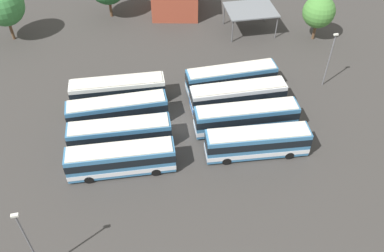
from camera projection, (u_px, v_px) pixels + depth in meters
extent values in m
plane|color=#383533|center=(182.00, 126.00, 49.27)|extent=(94.89, 94.89, 0.00)
cube|color=teal|center=(231.00, 79.00, 53.19)|extent=(11.82, 2.51, 3.02)
cube|color=beige|center=(232.00, 69.00, 52.10)|extent=(11.34, 2.31, 0.14)
cube|color=black|center=(231.00, 76.00, 52.86)|extent=(11.88, 2.54, 0.96)
cube|color=silver|center=(231.00, 84.00, 53.77)|extent=(11.88, 2.54, 0.60)
cube|color=black|center=(187.00, 81.00, 51.84)|extent=(0.07, 1.99, 1.11)
cylinder|color=black|center=(206.00, 95.00, 52.71)|extent=(1.00, 0.31, 1.00)
cylinder|color=black|center=(202.00, 85.00, 54.29)|extent=(1.00, 0.31, 1.00)
cylinder|color=black|center=(259.00, 88.00, 53.88)|extent=(1.00, 0.31, 1.00)
cylinder|color=black|center=(254.00, 78.00, 55.46)|extent=(1.00, 0.31, 1.00)
cube|color=silver|center=(238.00, 96.00, 50.52)|extent=(11.87, 2.94, 3.02)
cube|color=beige|center=(239.00, 86.00, 49.43)|extent=(11.39, 2.73, 0.14)
cube|color=black|center=(238.00, 93.00, 50.18)|extent=(11.93, 2.98, 0.96)
cube|color=#1E56A8|center=(237.00, 102.00, 51.09)|extent=(11.93, 2.98, 0.60)
cube|color=black|center=(191.00, 98.00, 49.33)|extent=(0.15, 1.99, 1.11)
cylinder|color=black|center=(211.00, 114.00, 50.13)|extent=(1.01, 0.34, 1.00)
cylinder|color=black|center=(207.00, 102.00, 51.72)|extent=(1.01, 0.34, 1.00)
cylinder|color=black|center=(268.00, 107.00, 51.10)|extent=(1.01, 0.34, 1.00)
cylinder|color=black|center=(262.00, 96.00, 52.70)|extent=(1.01, 0.34, 1.00)
cube|color=teal|center=(246.00, 118.00, 47.63)|extent=(12.23, 3.33, 3.02)
cube|color=beige|center=(247.00, 108.00, 46.54)|extent=(11.73, 3.10, 0.14)
cube|color=black|center=(246.00, 115.00, 47.30)|extent=(12.29, 3.37, 0.96)
cube|color=silver|center=(245.00, 123.00, 48.21)|extent=(12.29, 3.37, 0.60)
cube|color=black|center=(195.00, 119.00, 46.56)|extent=(0.21, 1.99, 1.11)
cylinder|color=black|center=(216.00, 136.00, 47.31)|extent=(1.02, 0.37, 1.00)
cylinder|color=black|center=(212.00, 123.00, 48.91)|extent=(1.02, 0.37, 1.00)
cylinder|color=black|center=(278.00, 129.00, 48.14)|extent=(1.02, 0.37, 1.00)
cylinder|color=black|center=(273.00, 117.00, 49.74)|extent=(1.02, 0.37, 1.00)
cube|color=teal|center=(257.00, 143.00, 44.67)|extent=(11.57, 3.65, 3.02)
cube|color=beige|center=(259.00, 132.00, 43.58)|extent=(11.10, 3.41, 0.14)
cube|color=black|center=(258.00, 140.00, 44.33)|extent=(11.63, 3.69, 0.96)
cube|color=silver|center=(256.00, 148.00, 45.25)|extent=(11.63, 3.69, 0.60)
cube|color=black|center=(206.00, 143.00, 43.77)|extent=(0.28, 1.98, 1.11)
cylinder|color=black|center=(227.00, 161.00, 44.45)|extent=(1.03, 0.41, 1.00)
cylinder|color=black|center=(223.00, 146.00, 46.06)|extent=(1.03, 0.41, 1.00)
cylinder|color=black|center=(289.00, 155.00, 45.06)|extent=(1.03, 0.41, 1.00)
cylinder|color=black|center=(284.00, 141.00, 46.67)|extent=(1.03, 0.41, 1.00)
cube|color=silver|center=(118.00, 91.00, 51.33)|extent=(11.88, 3.28, 3.02)
cube|color=beige|center=(117.00, 81.00, 50.25)|extent=(11.40, 3.05, 0.14)
cube|color=black|center=(118.00, 88.00, 51.00)|extent=(11.94, 3.32, 0.96)
cube|color=#2D8C4C|center=(119.00, 96.00, 51.91)|extent=(11.94, 3.32, 0.60)
cube|color=black|center=(70.00, 92.00, 50.27)|extent=(0.21, 1.99, 1.11)
cylinder|color=black|center=(91.00, 107.00, 51.02)|extent=(1.02, 0.37, 1.00)
cylinder|color=black|center=(91.00, 96.00, 52.62)|extent=(1.02, 0.37, 1.00)
cylinder|color=black|center=(148.00, 101.00, 51.83)|extent=(1.02, 0.37, 1.00)
cylinder|color=black|center=(147.00, 91.00, 53.44)|extent=(1.02, 0.37, 1.00)
cube|color=teal|center=(118.00, 111.00, 48.49)|extent=(11.84, 2.76, 3.02)
cube|color=beige|center=(116.00, 101.00, 47.40)|extent=(11.37, 2.56, 0.14)
cube|color=black|center=(117.00, 108.00, 48.16)|extent=(11.90, 2.80, 0.96)
cube|color=silver|center=(119.00, 116.00, 49.07)|extent=(11.90, 2.80, 0.60)
cube|color=black|center=(66.00, 114.00, 47.24)|extent=(0.12, 1.99, 1.11)
cylinder|color=black|center=(89.00, 130.00, 48.06)|extent=(1.01, 0.33, 1.00)
cylinder|color=black|center=(88.00, 117.00, 49.65)|extent=(1.01, 0.33, 1.00)
cylinder|color=black|center=(150.00, 121.00, 49.12)|extent=(1.01, 0.33, 1.00)
cylinder|color=black|center=(148.00, 109.00, 50.71)|extent=(1.01, 0.33, 1.00)
cube|color=teal|center=(120.00, 134.00, 45.59)|extent=(11.52, 3.30, 3.02)
cube|color=beige|center=(118.00, 124.00, 44.51)|extent=(11.06, 3.07, 0.14)
cube|color=black|center=(120.00, 131.00, 45.26)|extent=(11.58, 3.34, 0.96)
cube|color=silver|center=(121.00, 140.00, 46.17)|extent=(11.58, 3.34, 0.60)
cube|color=black|center=(67.00, 136.00, 44.57)|extent=(0.21, 1.99, 1.11)
cylinder|color=black|center=(90.00, 153.00, 45.30)|extent=(1.02, 0.38, 1.00)
cylinder|color=black|center=(91.00, 139.00, 46.91)|extent=(1.02, 0.38, 1.00)
cylinder|color=black|center=(153.00, 146.00, 46.07)|extent=(1.02, 0.38, 1.00)
cylinder|color=black|center=(152.00, 133.00, 47.68)|extent=(1.02, 0.38, 1.00)
cube|color=teal|center=(121.00, 160.00, 42.84)|extent=(11.49, 3.33, 3.02)
cube|color=beige|center=(119.00, 149.00, 41.76)|extent=(11.02, 3.10, 0.14)
cube|color=black|center=(121.00, 157.00, 42.51)|extent=(11.55, 3.38, 0.96)
cube|color=silver|center=(122.00, 165.00, 43.42)|extent=(11.55, 3.38, 0.60)
cube|color=black|center=(65.00, 162.00, 41.84)|extent=(0.22, 1.99, 1.11)
cylinder|color=black|center=(89.00, 180.00, 42.56)|extent=(1.02, 0.38, 1.00)
cylinder|color=black|center=(90.00, 164.00, 44.17)|extent=(1.02, 0.38, 1.00)
cylinder|color=black|center=(156.00, 172.00, 43.31)|extent=(1.02, 0.38, 1.00)
cylinder|color=black|center=(154.00, 157.00, 44.92)|extent=(1.02, 0.38, 1.00)
cube|color=slate|center=(251.00, 10.00, 62.99)|extent=(7.90, 6.51, 0.20)
cylinder|color=#59595B|center=(232.00, 32.00, 61.86)|extent=(0.20, 0.20, 3.59)
cylinder|color=#59595B|center=(224.00, 14.00, 65.83)|extent=(0.20, 0.20, 3.59)
cylinder|color=#59595B|center=(276.00, 27.00, 62.76)|extent=(0.20, 0.20, 3.59)
cylinder|color=#59595B|center=(265.00, 10.00, 66.73)|extent=(0.20, 0.20, 3.59)
cylinder|color=slate|center=(329.00, 62.00, 52.59)|extent=(0.16, 0.16, 7.54)
cube|color=silver|center=(336.00, 35.00, 49.87)|extent=(0.56, 0.28, 0.20)
cylinder|color=slate|center=(30.00, 246.00, 33.00)|extent=(0.16, 0.16, 8.16)
cube|color=silver|center=(15.00, 215.00, 30.08)|extent=(0.56, 0.28, 0.20)
cylinder|color=brown|center=(111.00, 8.00, 68.02)|extent=(0.44, 0.44, 2.89)
cylinder|color=brown|center=(11.00, 30.00, 62.69)|extent=(0.44, 0.44, 3.06)
sphere|color=#387A3D|center=(3.00, 5.00, 59.84)|extent=(6.17, 6.17, 6.17)
cylinder|color=brown|center=(314.00, 31.00, 62.95)|extent=(0.44, 0.44, 2.52)
sphere|color=#478438|center=(319.00, 12.00, 60.68)|extent=(4.83, 4.83, 4.83)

